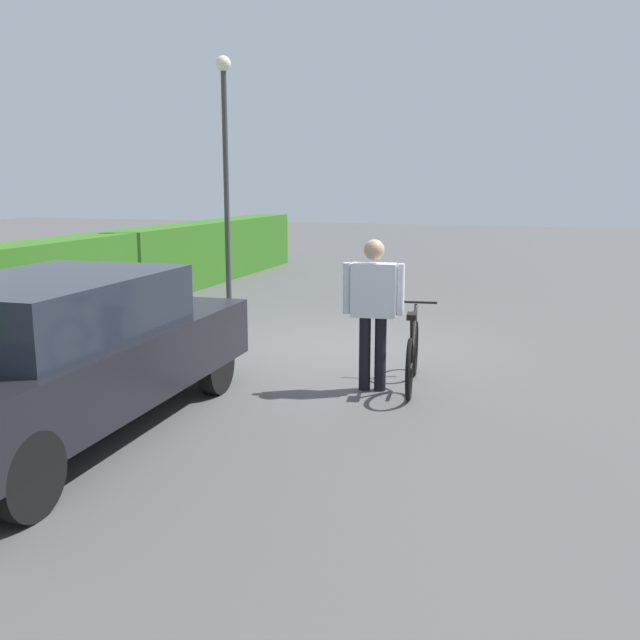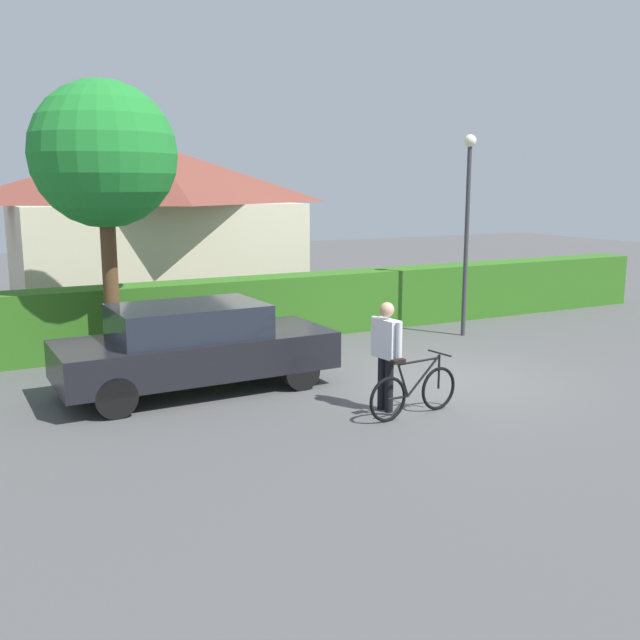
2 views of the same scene
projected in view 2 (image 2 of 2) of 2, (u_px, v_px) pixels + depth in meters
ground_plane at (447, 379)px, 12.85m from camera, size 60.00×60.00×0.00m
hedge_row at (324, 303)px, 16.87m from camera, size 19.68×0.90×1.41m
house_distant at (154, 227)px, 19.29m from camera, size 7.46×4.89×4.55m
parked_car_near at (195, 346)px, 11.99m from camera, size 4.64×1.92×1.49m
bicycle at (414, 391)px, 10.76m from camera, size 1.69×0.50×0.92m
person_rider at (386, 347)px, 10.89m from camera, size 0.26×0.68×1.70m
street_lamp at (468, 209)px, 16.07m from camera, size 0.28×0.28×4.55m
tree_kerbside at (104, 156)px, 13.21m from camera, size 2.71×2.71×5.36m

